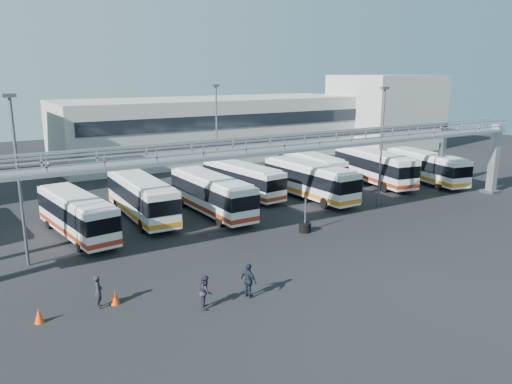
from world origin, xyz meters
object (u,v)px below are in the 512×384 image
bus_3 (141,196)px  bus_8 (374,166)px  tire_stack (305,226)px  light_pole_left (18,172)px  bus_2 (76,214)px  bus_9 (426,166)px  cone_right (39,316)px  bus_7 (311,167)px  light_pole_mid (382,141)px  bus_5 (243,179)px  pedestrian_a (98,292)px  pedestrian_d (249,281)px  pedestrian_b (206,292)px  cone_left (115,297)px  light_pole_back (217,129)px  bus_4 (212,193)px  bus_6 (310,179)px

bus_3 → bus_8: bearing=0.8°
tire_stack → light_pole_left: bearing=169.1°
bus_2 → bus_3: (5.39, 1.98, 0.13)m
bus_8 → bus_9: (5.12, -2.43, -0.15)m
bus_3 → bus_9: 30.12m
cone_right → tire_stack: tire_stack is taller
bus_7 → bus_3: bearing=-162.5°
light_pole_mid → bus_5: 13.04m
light_pole_mid → pedestrian_a: (-25.78, -6.87, -4.88)m
bus_2 → pedestrian_d: bus_2 is taller
bus_9 → pedestrian_b: bus_9 is taller
cone_left → cone_right: cone_left is taller
bus_5 → bus_8: 14.60m
light_pole_back → bus_3: (-10.81, -7.96, -3.90)m
bus_5 → cone_left: bearing=-142.0°
bus_7 → tire_stack: 16.84m
light_pole_mid → light_pole_back: 17.00m
bus_3 → bus_7: size_ratio=1.03×
bus_2 → bus_8: (30.28, 1.76, 0.21)m
bus_3 → bus_5: 10.70m
bus_7 → bus_4: bearing=-152.1°
bus_9 → tire_stack: bus_9 is taller
light_pole_mid → bus_3: bearing=159.5°
bus_7 → cone_left: 31.12m
bus_8 → cone_left: bus_8 is taller
cone_right → bus_8: bearing=21.7°
light_pole_back → pedestrian_a: (-17.78, -21.87, -4.88)m
bus_3 → pedestrian_a: bearing=-115.4°
bus_2 → cone_left: size_ratio=13.72×
bus_3 → bus_6: (15.29, -1.80, 0.00)m
cone_right → cone_left: bearing=1.1°
light_pole_left → bus_5: light_pole_left is taller
bus_8 → bus_6: bearing=-161.0°
bus_3 → pedestrian_a: (-6.98, -13.91, -0.98)m
bus_9 → pedestrian_d: (-30.07, -14.11, -0.84)m
light_pole_left → bus_3: size_ratio=0.93×
light_pole_mid → bus_2: (-24.20, 5.06, -4.03)m
pedestrian_d → cone_right: (-9.70, 2.76, -0.57)m
pedestrian_b → cone_left: bearing=80.1°
light_pole_mid → pedestrian_a: light_pole_mid is taller
light_pole_mid → pedestrian_a: 27.13m
light_pole_back → light_pole_mid: bearing=-61.9°
pedestrian_a → pedestrian_d: size_ratio=0.92×
pedestrian_a → pedestrian_d: pedestrian_d is taller
bus_9 → cone_left: 37.95m
light_pole_mid → bus_2: 25.05m
cone_left → bus_3: bearing=66.0°
bus_5 → pedestrian_d: 21.68m
light_pole_mid → cone_left: size_ratio=13.57×
bus_5 → bus_7: bus_7 is taller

